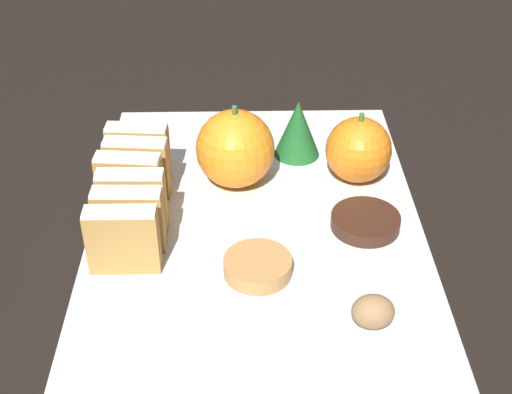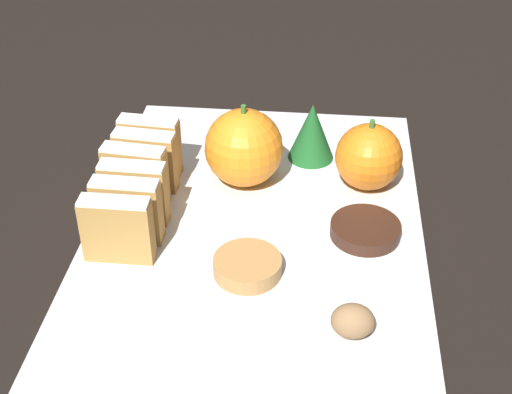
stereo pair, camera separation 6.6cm
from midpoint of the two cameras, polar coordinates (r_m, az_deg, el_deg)
The scene contains 14 objects.
ground_plane at distance 0.69m, azimuth -2.76°, elevation -2.96°, with size 6.00×6.00×0.00m, color black.
serving_platter at distance 0.68m, azimuth -2.77°, elevation -2.56°, with size 0.31×0.44×0.01m.
stollen_slice_front at distance 0.63m, azimuth -13.61°, elevation -3.47°, with size 0.06×0.02×0.06m.
stollen_slice_second at distance 0.65m, azimuth -13.03°, elevation -1.91°, with size 0.06×0.02×0.06m.
stollen_slice_third at distance 0.67m, azimuth -12.68°, elevation -0.45°, with size 0.06×0.02×0.06m.
stollen_slice_fourth at distance 0.69m, azimuth -12.77°, elevation 0.91°, with size 0.06×0.02×0.06m.
stollen_slice_fifth at distance 0.71m, azimuth -12.11°, elevation 2.19°, with size 0.06×0.02×0.06m.
stollen_slice_sixth at distance 0.74m, azimuth -11.93°, elevation 3.38°, with size 0.06×0.02×0.06m.
orange_near at distance 0.73m, azimuth 5.64°, elevation 3.69°, with size 0.07×0.07×0.08m.
orange_far at distance 0.72m, azimuth -4.33°, elevation 3.78°, with size 0.08×0.08×0.09m.
walnut at distance 0.57m, azimuth 6.06°, elevation -9.25°, with size 0.03×0.03×0.03m.
chocolate_cookie at distance 0.67m, azimuth 5.99°, elevation -2.07°, with size 0.07×0.07×0.01m.
gingerbread_cookie at distance 0.62m, azimuth -3.24°, elevation -5.68°, with size 0.06×0.06×0.02m.
evergreen_sprig at distance 0.76m, azimuth 0.87°, elevation 5.43°, with size 0.05×0.05×0.06m.
Camera 1 is at (-0.01, -0.54, 0.42)m, focal length 50.00 mm.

